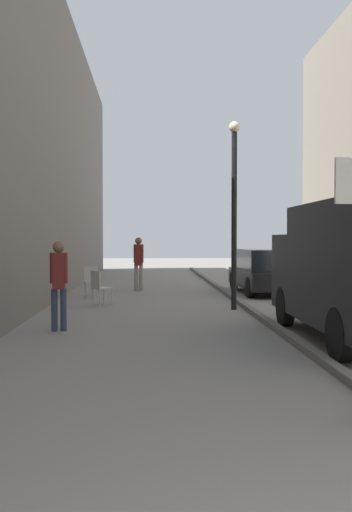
{
  "coord_description": "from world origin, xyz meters",
  "views": [
    {
      "loc": [
        -0.91,
        -1.18,
        1.8
      ],
      "look_at": [
        -0.15,
        14.63,
        1.32
      ],
      "focal_mm": 39.63,
      "sensor_mm": 36.0,
      "label": 1
    }
  ],
  "objects_px": {
    "pedestrian_main_foreground": "(139,260)",
    "parked_car": "(266,272)",
    "pedestrian_mid_block": "(59,279)",
    "cafe_chair_by_doorway": "(91,279)",
    "cafe_chair_near_window": "(99,285)",
    "lamp_post": "(234,202)"
  },
  "relations": [
    {
      "from": "lamp_post",
      "to": "pedestrian_mid_block",
      "type": "bearing_deg",
      "value": -141.09
    },
    {
      "from": "cafe_chair_near_window",
      "to": "cafe_chair_by_doorway",
      "type": "height_order",
      "value": "same"
    },
    {
      "from": "pedestrian_mid_block",
      "to": "cafe_chair_near_window",
      "type": "height_order",
      "value": "pedestrian_mid_block"
    },
    {
      "from": "cafe_chair_by_doorway",
      "to": "pedestrian_mid_block",
      "type": "bearing_deg",
      "value": 77.88
    },
    {
      "from": "pedestrian_main_foreground",
      "to": "parked_car",
      "type": "relative_size",
      "value": 0.44
    },
    {
      "from": "parked_car",
      "to": "cafe_chair_near_window",
      "type": "distance_m",
      "value": 6.16
    },
    {
      "from": "pedestrian_main_foreground",
      "to": "pedestrian_mid_block",
      "type": "distance_m",
      "value": 8.7
    },
    {
      "from": "lamp_post",
      "to": "cafe_chair_by_doorway",
      "type": "relative_size",
      "value": 5.06
    },
    {
      "from": "lamp_post",
      "to": "pedestrian_main_foreground",
      "type": "bearing_deg",
      "value": 114.9
    },
    {
      "from": "parked_car",
      "to": "cafe_chair_by_doorway",
      "type": "distance_m",
      "value": 5.74
    },
    {
      "from": "pedestrian_mid_block",
      "to": "lamp_post",
      "type": "relative_size",
      "value": 0.37
    },
    {
      "from": "pedestrian_mid_block",
      "to": "cafe_chair_by_doorway",
      "type": "relative_size",
      "value": 1.87
    },
    {
      "from": "pedestrian_main_foreground",
      "to": "cafe_chair_near_window",
      "type": "xyz_separation_m",
      "value": [
        -0.98,
        -4.41,
        -0.52
      ]
    },
    {
      "from": "pedestrian_mid_block",
      "to": "cafe_chair_near_window",
      "type": "relative_size",
      "value": 1.87
    },
    {
      "from": "pedestrian_mid_block",
      "to": "cafe_chair_near_window",
      "type": "distance_m",
      "value": 4.23
    },
    {
      "from": "pedestrian_main_foreground",
      "to": "lamp_post",
      "type": "distance_m",
      "value": 6.21
    },
    {
      "from": "parked_car",
      "to": "cafe_chair_by_doorway",
      "type": "xyz_separation_m",
      "value": [
        -5.67,
        -0.89,
        -0.17
      ]
    },
    {
      "from": "lamp_post",
      "to": "cafe_chair_near_window",
      "type": "distance_m",
      "value": 4.24
    },
    {
      "from": "parked_car",
      "to": "lamp_post",
      "type": "height_order",
      "value": "lamp_post"
    },
    {
      "from": "pedestrian_mid_block",
      "to": "cafe_chair_by_doorway",
      "type": "distance_m",
      "value": 6.58
    },
    {
      "from": "cafe_chair_near_window",
      "to": "cafe_chair_by_doorway",
      "type": "relative_size",
      "value": 1.0
    },
    {
      "from": "pedestrian_mid_block",
      "to": "parked_car",
      "type": "xyz_separation_m",
      "value": [
        5.63,
        7.45,
        -0.3
      ]
    }
  ]
}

